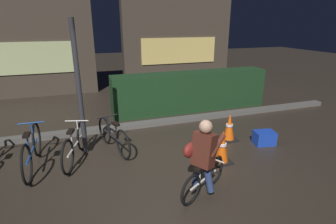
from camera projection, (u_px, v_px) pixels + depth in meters
ground_plane at (168, 169)px, 4.92m from camera, size 40.00×40.00×0.00m
sidewalk_curb at (141, 124)px, 6.86m from camera, size 12.00×0.24×0.12m
hedge_row at (191, 91)px, 8.05m from camera, size 4.80×0.70×1.17m
storefront_left at (16, 30)px, 8.97m from camera, size 5.06×0.54×4.68m
storefront_right at (177, 32)px, 11.55m from camera, size 4.88×0.54×4.35m
street_post at (79, 90)px, 5.12m from camera, size 0.10×0.10×2.68m
parked_bike_left_mid at (32, 150)px, 4.84m from camera, size 0.46×1.74×0.80m
parked_bike_center_left at (75, 144)px, 5.12m from camera, size 0.54×1.55×0.74m
parked_bike_center_right at (113, 136)px, 5.53m from camera, size 0.54×1.47×0.70m
traffic_cone_near at (222, 147)px, 5.05m from camera, size 0.36×0.36×0.66m
traffic_cone_far at (229, 127)px, 6.02m from camera, size 0.36×0.36×0.64m
blue_crate at (264, 138)px, 5.86m from camera, size 0.49×0.39×0.30m
cyclist at (202, 158)px, 4.02m from camera, size 1.04×0.65×1.25m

